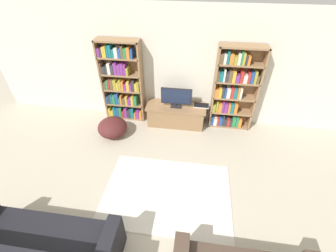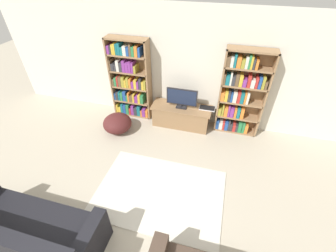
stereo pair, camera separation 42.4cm
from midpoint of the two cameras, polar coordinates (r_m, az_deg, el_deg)
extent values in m
cube|color=silver|center=(5.11, -0.51, 14.54)|extent=(8.80, 0.06, 2.60)
cube|color=#93704C|center=(5.56, -18.21, 10.77)|extent=(0.04, 0.30, 1.92)
cube|color=#93704C|center=(5.24, -9.03, 10.55)|extent=(0.04, 0.30, 1.92)
cube|color=#93704C|center=(5.49, -13.30, 11.34)|extent=(0.94, 0.04, 1.92)
cube|color=#93704C|center=(5.03, -15.44, 20.20)|extent=(0.94, 0.30, 0.04)
cube|color=#93704C|center=(5.86, -12.39, 2.54)|extent=(0.91, 0.30, 0.04)
cube|color=gold|center=(5.92, -16.35, 3.80)|extent=(0.05, 0.24, 0.23)
cube|color=gold|center=(5.91, -15.72, 3.49)|extent=(0.06, 0.24, 0.17)
cube|color=#196B75|center=(5.87, -15.21, 3.80)|extent=(0.05, 0.24, 0.25)
cube|color=#234C99|center=(5.84, -14.55, 3.71)|extent=(0.07, 0.24, 0.24)
cube|color=#2D7F47|center=(5.81, -13.82, 3.71)|extent=(0.07, 0.24, 0.26)
cube|color=#B72D28|center=(5.81, -13.14, 3.34)|extent=(0.05, 0.24, 0.18)
cube|color=#7F338C|center=(5.76, -12.56, 3.63)|extent=(0.07, 0.24, 0.26)
cube|color=#333338|center=(5.75, -11.78, 3.41)|extent=(0.08, 0.24, 0.22)
cube|color=#196B75|center=(5.71, -11.00, 3.50)|extent=(0.08, 0.24, 0.25)
cube|color=orange|center=(5.72, -10.30, 3.08)|extent=(0.04, 0.24, 0.16)
cube|color=#7F338C|center=(5.69, -9.70, 3.22)|extent=(0.08, 0.24, 0.21)
cube|color=orange|center=(5.67, -8.91, 3.10)|extent=(0.06, 0.24, 0.19)
cube|color=#93704C|center=(5.65, -12.92, 5.69)|extent=(0.91, 0.30, 0.04)
cube|color=#234C99|center=(5.74, -17.04, 6.72)|extent=(0.04, 0.24, 0.18)
cube|color=#333338|center=(5.71, -16.55, 6.78)|extent=(0.06, 0.24, 0.20)
cube|color=#196B75|center=(5.68, -16.03, 6.86)|extent=(0.04, 0.24, 0.22)
cube|color=#2D7F47|center=(5.66, -15.46, 6.77)|extent=(0.06, 0.24, 0.21)
cube|color=#234C99|center=(5.62, -14.75, 6.95)|extent=(0.08, 0.24, 0.26)
cube|color=#2D7F47|center=(5.62, -14.09, 6.52)|extent=(0.04, 0.24, 0.16)
cube|color=orange|center=(5.59, -13.75, 6.79)|extent=(0.04, 0.24, 0.23)
cube|color=brown|center=(5.59, -13.09, 6.48)|extent=(0.08, 0.24, 0.17)
cube|color=gold|center=(5.55, -12.46, 6.61)|extent=(0.05, 0.24, 0.20)
cube|color=#7F338C|center=(5.54, -11.74, 6.42)|extent=(0.08, 0.24, 0.17)
cube|color=gold|center=(5.51, -11.05, 6.58)|extent=(0.06, 0.24, 0.21)
cube|color=#2D7F47|center=(5.49, -10.33, 6.51)|extent=(0.07, 0.24, 0.21)
cube|color=#93704C|center=(5.46, -13.48, 9.08)|extent=(0.91, 0.30, 0.04)
cube|color=brown|center=(5.56, -17.71, 10.05)|extent=(0.05, 0.24, 0.17)
cube|color=#2D7F47|center=(5.52, -17.15, 10.19)|extent=(0.06, 0.24, 0.20)
cube|color=#B72D28|center=(5.49, -16.65, 10.34)|extent=(0.04, 0.24, 0.24)
cube|color=brown|center=(5.47, -16.08, 10.33)|extent=(0.06, 0.24, 0.24)
cube|color=#9E9333|center=(5.44, -15.34, 10.33)|extent=(0.07, 0.24, 0.24)
cube|color=gold|center=(5.43, -14.67, 10.06)|extent=(0.04, 0.24, 0.19)
cube|color=#9E9333|center=(5.40, -14.15, 10.31)|extent=(0.05, 0.24, 0.25)
cube|color=orange|center=(5.38, -13.53, 10.19)|extent=(0.05, 0.24, 0.22)
cube|color=#7F338C|center=(5.37, -12.84, 9.89)|extent=(0.06, 0.24, 0.16)
cube|color=gold|center=(5.34, -12.20, 10.12)|extent=(0.06, 0.24, 0.22)
cube|color=#7F338C|center=(5.33, -11.54, 9.92)|extent=(0.05, 0.24, 0.18)
cube|color=#333338|center=(5.29, -10.96, 10.28)|extent=(0.06, 0.24, 0.26)
cube|color=gold|center=(5.28, -10.28, 9.97)|extent=(0.06, 0.24, 0.20)
cube|color=#9E9333|center=(5.27, -9.72, 10.01)|extent=(0.04, 0.24, 0.21)
cube|color=#93704C|center=(5.29, -14.10, 12.70)|extent=(0.91, 0.30, 0.04)
cube|color=brown|center=(5.38, -18.66, 13.98)|extent=(0.04, 0.24, 0.25)
cube|color=#333338|center=(5.38, -18.02, 13.60)|extent=(0.07, 0.24, 0.17)
cube|color=#333338|center=(5.35, -17.35, 13.58)|extent=(0.05, 0.24, 0.16)
cube|color=silver|center=(5.31, -16.79, 14.00)|extent=(0.07, 0.24, 0.25)
cube|color=#333338|center=(5.29, -16.03, 13.82)|extent=(0.07, 0.24, 0.21)
cube|color=#7F338C|center=(5.25, -15.32, 14.08)|extent=(0.07, 0.24, 0.26)
cube|color=#7F338C|center=(5.23, -14.51, 13.93)|extent=(0.07, 0.24, 0.23)
cube|color=#7F338C|center=(5.20, -13.79, 14.05)|extent=(0.06, 0.24, 0.25)
cube|color=#7F338C|center=(5.18, -13.13, 13.98)|extent=(0.05, 0.24, 0.24)
cube|color=#9E9333|center=(5.17, -12.50, 13.62)|extent=(0.05, 0.24, 0.17)
cube|color=#93704C|center=(5.14, -14.77, 16.54)|extent=(0.91, 0.30, 0.04)
cube|color=#7F338C|center=(5.25, -19.31, 17.44)|extent=(0.06, 0.24, 0.18)
cube|color=#333338|center=(5.23, -18.71, 17.45)|extent=(0.04, 0.24, 0.18)
cube|color=gold|center=(5.20, -18.22, 17.65)|extent=(0.05, 0.24, 0.21)
cube|color=gold|center=(5.18, -17.77, 17.76)|extent=(0.04, 0.24, 0.23)
cube|color=#196B75|center=(5.16, -17.27, 17.79)|extent=(0.04, 0.24, 0.23)
cube|color=#196B75|center=(5.14, -16.72, 17.93)|extent=(0.06, 0.24, 0.25)
cube|color=#196B75|center=(5.13, -15.99, 17.55)|extent=(0.05, 0.24, 0.18)
cube|color=silver|center=(5.10, -15.28, 17.69)|extent=(0.07, 0.24, 0.20)
cube|color=#234C99|center=(5.07, -14.48, 17.64)|extent=(0.06, 0.24, 0.18)
cube|color=brown|center=(5.04, -13.88, 17.98)|extent=(0.05, 0.24, 0.25)
cube|color=#2D7F47|center=(5.03, -13.17, 17.78)|extent=(0.06, 0.24, 0.21)
cube|color=orange|center=(5.00, -12.37, 17.87)|extent=(0.07, 0.24, 0.22)
cube|color=#234C99|center=(4.98, -11.59, 17.74)|extent=(0.05, 0.24, 0.19)
cube|color=#93704C|center=(5.04, 9.24, 9.33)|extent=(0.04, 0.30, 1.92)
cube|color=#93704C|center=(5.15, 19.43, 8.24)|extent=(0.04, 0.30, 1.92)
cube|color=#93704C|center=(5.19, 14.32, 9.52)|extent=(0.94, 0.04, 1.92)
cube|color=#93704C|center=(4.70, 16.27, 18.82)|extent=(0.94, 0.30, 0.04)
cube|color=#93704C|center=(5.58, 12.91, 0.39)|extent=(0.91, 0.30, 0.04)
cube|color=#234C99|center=(5.46, 8.93, 1.71)|extent=(0.07, 0.24, 0.21)
cube|color=silver|center=(5.48, 9.73, 1.48)|extent=(0.08, 0.24, 0.18)
cube|color=#B72D28|center=(5.47, 10.42, 1.52)|extent=(0.04, 0.24, 0.20)
cube|color=#234C99|center=(5.48, 11.08, 1.47)|extent=(0.07, 0.24, 0.20)
cube|color=#333338|center=(5.47, 11.75, 1.62)|extent=(0.04, 0.24, 0.25)
cube|color=#333338|center=(5.49, 12.22, 1.30)|extent=(0.05, 0.24, 0.19)
cube|color=#B72D28|center=(5.50, 12.88, 1.19)|extent=(0.06, 0.24, 0.18)
cube|color=#333338|center=(5.51, 13.47, 1.10)|extent=(0.05, 0.24, 0.17)
cube|color=#2D7F47|center=(5.50, 14.22, 1.39)|extent=(0.08, 0.24, 0.25)
cube|color=#2D7F47|center=(5.51, 15.00, 1.33)|extent=(0.05, 0.24, 0.26)
cube|color=orange|center=(5.53, 15.64, 1.09)|extent=(0.07, 0.24, 0.21)
cube|color=#93704C|center=(5.36, 13.48, 3.63)|extent=(0.91, 0.30, 0.04)
cube|color=#9E9333|center=(5.26, 9.34, 4.91)|extent=(0.07, 0.24, 0.18)
cube|color=#9E9333|center=(5.24, 10.12, 5.17)|extent=(0.04, 0.24, 0.25)
cube|color=orange|center=(5.25, 10.83, 4.92)|extent=(0.08, 0.24, 0.21)
cube|color=#7F338C|center=(5.25, 11.54, 5.04)|extent=(0.04, 0.24, 0.25)
cube|color=#7F338C|center=(5.26, 12.25, 4.82)|extent=(0.08, 0.24, 0.22)
cube|color=orange|center=(5.27, 13.04, 4.73)|extent=(0.05, 0.24, 0.22)
cube|color=#196B75|center=(5.27, 13.74, 4.74)|extent=(0.07, 0.24, 0.23)
cube|color=orange|center=(5.28, 14.59, 4.67)|extent=(0.07, 0.24, 0.24)
cube|color=#93704C|center=(5.16, 14.10, 7.14)|extent=(0.91, 0.30, 0.04)
cube|color=orange|center=(5.05, 9.83, 8.60)|extent=(0.08, 0.24, 0.19)
cube|color=gold|center=(5.05, 10.74, 8.59)|extent=(0.06, 0.24, 0.21)
cube|color=#333338|center=(5.06, 11.43, 8.58)|extent=(0.05, 0.24, 0.22)
cube|color=#234C99|center=(5.07, 12.00, 8.39)|extent=(0.04, 0.24, 0.19)
cube|color=silver|center=(5.07, 12.76, 8.42)|extent=(0.08, 0.24, 0.21)
cube|color=#B72D28|center=(5.07, 13.65, 8.40)|extent=(0.06, 0.24, 0.23)
cube|color=#196B75|center=(5.08, 14.42, 8.31)|extent=(0.07, 0.24, 0.23)
cube|color=orange|center=(5.08, 15.13, 8.31)|extent=(0.04, 0.24, 0.24)
cube|color=silver|center=(5.09, 15.68, 8.28)|extent=(0.05, 0.24, 0.25)
cube|color=#93704C|center=(4.98, 14.78, 10.91)|extent=(0.91, 0.30, 0.04)
cube|color=brown|center=(4.87, 10.12, 12.70)|extent=(0.04, 0.24, 0.22)
cube|color=#196B75|center=(4.88, 10.91, 12.45)|extent=(0.08, 0.24, 0.19)
cube|color=silver|center=(4.87, 11.68, 12.72)|extent=(0.04, 0.24, 0.26)
cube|color=#333338|center=(4.89, 12.28, 12.35)|extent=(0.06, 0.24, 0.20)
cube|color=brown|center=(4.89, 13.10, 12.46)|extent=(0.07, 0.24, 0.24)
cube|color=gold|center=(4.90, 13.97, 12.31)|extent=(0.07, 0.24, 0.23)
cube|color=#7F338C|center=(4.92, 14.81, 11.86)|extent=(0.07, 0.24, 0.16)
cube|color=#B72D28|center=(4.91, 15.80, 12.14)|extent=(0.06, 0.24, 0.23)
cube|color=silver|center=(4.94, 16.61, 11.69)|extent=(0.08, 0.24, 0.17)
cube|color=#B72D28|center=(4.94, 17.47, 11.87)|extent=(0.05, 0.24, 0.22)
cube|color=#234C99|center=(4.95, 18.19, 11.84)|extent=(0.06, 0.24, 0.23)
cube|color=#9E9333|center=(4.95, 18.94, 11.85)|extent=(0.05, 0.24, 0.25)
cube|color=brown|center=(4.98, 19.47, 11.30)|extent=(0.05, 0.24, 0.16)
cube|color=#93704C|center=(4.82, 15.53, 14.94)|extent=(0.91, 0.30, 0.04)
cube|color=brown|center=(4.73, 10.82, 16.72)|extent=(0.07, 0.24, 0.20)
cube|color=silver|center=(4.73, 11.73, 16.59)|extent=(0.06, 0.24, 0.19)
cube|color=#196B75|center=(4.73, 12.47, 16.84)|extent=(0.04, 0.24, 0.25)
cube|color=orange|center=(4.74, 13.30, 16.47)|extent=(0.08, 0.24, 0.20)
cube|color=#9E9333|center=(4.75, 14.26, 16.15)|extent=(0.07, 0.24, 0.16)
cube|color=silver|center=(4.75, 15.10, 16.37)|extent=(0.05, 0.24, 0.22)
cube|color=#2D7F47|center=(4.75, 15.74, 16.51)|extent=(0.04, 0.24, 0.26)
cube|color=gold|center=(4.76, 16.22, 16.32)|extent=(0.04, 0.24, 0.24)
cube|color=#333338|center=(4.77, 16.71, 16.03)|extent=(0.04, 0.24, 0.20)
cube|color=orange|center=(4.78, 17.34, 15.85)|extent=(0.05, 0.24, 0.18)
cube|color=#8E6B47|center=(5.36, -0.24, 2.59)|extent=(1.30, 0.49, 0.46)
cube|color=#8E6B47|center=(5.22, -0.24, 4.82)|extent=(1.38, 0.52, 0.04)
cube|color=black|center=(5.18, -0.27, 5.03)|extent=(0.24, 0.16, 0.03)
cylinder|color=black|center=(5.16, -0.27, 5.40)|extent=(0.04, 0.04, 0.05)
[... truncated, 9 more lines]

